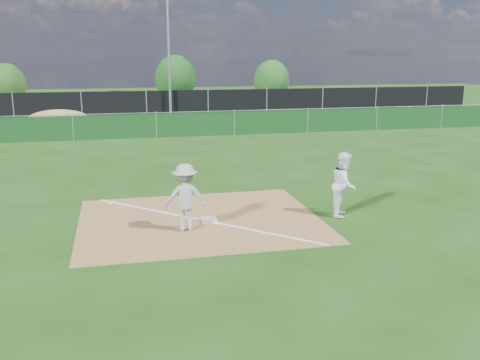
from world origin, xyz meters
name	(u,v)px	position (x,y,z in m)	size (l,w,h in m)	color
ground	(166,156)	(0.00, 10.00, 0.00)	(90.00, 90.00, 0.00)	#18400D
infield_dirt	(200,220)	(0.00, 1.00, 0.01)	(6.00, 5.00, 0.02)	olive
foul_line	(200,219)	(0.00, 1.00, 0.03)	(0.08, 7.00, 0.01)	white
green_fence	(156,126)	(0.00, 15.00, 0.60)	(44.00, 0.05, 1.20)	#0E3513
dirt_mound	(58,120)	(-5.00, 18.50, 0.58)	(3.38, 2.60, 1.17)	#A2784E
black_fence	(147,105)	(0.00, 23.00, 0.90)	(46.00, 0.04, 1.80)	black
parking_lot	(143,111)	(0.00, 28.00, 0.01)	(46.00, 9.00, 0.01)	black
light_pole	(169,55)	(1.50, 22.70, 4.00)	(0.16, 0.16, 8.00)	slate
first_base	(209,220)	(0.20, 0.80, 0.06)	(0.38, 0.38, 0.08)	white
play_at_first	(185,197)	(-0.45, 0.27, 0.83)	(2.29, 0.64, 1.62)	#B0B0B2
runner	(344,184)	(3.71, 0.60, 0.84)	(0.81, 0.63, 1.68)	white
car_left	(43,105)	(-6.70, 26.57, 0.74)	(1.72, 4.26, 1.45)	#979A9E
car_mid	(124,102)	(-1.33, 27.60, 0.75)	(1.57, 4.49, 1.48)	black
car_right	(213,101)	(5.24, 27.97, 0.64)	(1.77, 4.35, 1.26)	black
tree_left	(6,85)	(-9.95, 32.25, 1.76)	(2.88, 2.88, 3.42)	#382316
tree_mid	(175,78)	(3.07, 33.81, 2.07)	(3.38, 3.38, 4.01)	#382316
tree_right	(272,81)	(11.18, 32.71, 1.85)	(3.03, 3.03, 3.59)	#382316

